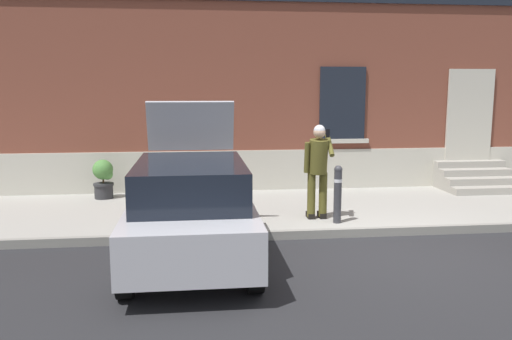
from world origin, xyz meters
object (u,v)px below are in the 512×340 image
planter_charcoal (104,178)px  planter_cream (191,175)px  hatchback_car_silver (191,207)px  person_on_phone (318,165)px  bollard_near_person (338,192)px  bollard_far_left (146,197)px

planter_charcoal → planter_cream: (1.91, 0.14, 0.00)m
hatchback_car_silver → person_on_phone: (2.30, 1.62, 0.35)m
planter_charcoal → planter_cream: size_ratio=1.00×
bollard_near_person → planter_charcoal: bollard_near_person is taller
bollard_far_left → planter_charcoal: bearing=113.4°
bollard_far_left → planter_charcoal: bollard_far_left is taller
hatchback_car_silver → person_on_phone: hatchback_car_silver is taller
person_on_phone → planter_charcoal: (-4.24, 2.35, -0.55)m
bollard_far_left → planter_charcoal: size_ratio=1.22×
planter_charcoal → hatchback_car_silver: bearing=-64.0°
bollard_near_person → bollard_far_left: size_ratio=1.00×
bollard_near_person → hatchback_car_silver: bearing=-153.5°
bollard_near_person → person_on_phone: bearing=132.2°
bollard_near_person → planter_cream: bollard_near_person is taller
hatchback_car_silver → person_on_phone: size_ratio=2.33×
bollard_near_person → planter_cream: (-2.62, 2.82, -0.11)m
planter_cream → bollard_near_person: bearing=-47.1°
hatchback_car_silver → bollard_near_person: hatchback_car_silver is taller
hatchback_car_silver → bollard_far_left: (-0.78, 1.29, -0.09)m
bollard_far_left → person_on_phone: (3.08, 0.32, 0.44)m
person_on_phone → planter_charcoal: person_on_phone is taller
planter_charcoal → bollard_far_left: bearing=-66.6°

